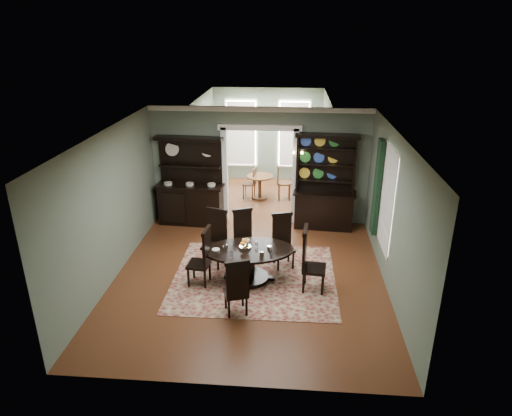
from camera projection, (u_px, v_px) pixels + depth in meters
The scene contains 19 objects.
room at pixel (249, 206), 8.81m from camera, with size 5.51×6.01×3.01m.
parlor at pixel (266, 142), 13.91m from camera, with size 3.51×3.50×3.01m.
doorway_trim at pixel (260, 162), 11.53m from camera, with size 2.08×0.25×2.57m.
right_window at pixel (382, 193), 9.42m from camera, with size 0.15×1.47×2.12m.
wall_sconce at pixel (298, 154), 11.21m from camera, with size 0.27×0.21×0.21m.
rug at pixel (254, 277), 9.40m from camera, with size 3.29×2.93×0.01m, color maroon.
dining_table at pixel (249, 259), 9.13m from camera, with size 1.93×1.89×0.70m.
centerpiece at pixel (245, 245), 9.08m from camera, with size 1.23×0.79×0.20m.
chair_far_left at pixel (216, 236), 9.74m from camera, with size 0.57×0.55×1.25m.
chair_far_mid at pixel (244, 233), 9.94m from camera, with size 0.56×0.55×1.17m.
chair_far_right at pixel (283, 238), 9.70m from camera, with size 0.54×0.52×1.18m.
chair_end_left at pixel (203, 255), 8.93m from camera, with size 0.47×0.50×1.22m.
chair_end_right at pixel (309, 258), 8.74m from camera, with size 0.51×0.53×1.31m.
chair_near at pixel (237, 286), 7.96m from camera, with size 0.53×0.51×1.15m.
sideboard at pixel (191, 194), 11.72m from camera, with size 1.76×0.72×2.27m.
welsh_dresser at pixel (324, 195), 11.45m from camera, with size 1.58×0.68×2.41m.
parlor_table at pixel (260, 184), 13.45m from camera, with size 0.78×0.78×0.72m.
parlor_chair_left at pixel (251, 182), 13.49m from camera, with size 0.41×0.40×0.93m.
parlor_chair_right at pixel (282, 181), 13.40m from camera, with size 0.45×0.44×1.05m.
Camera 1 is at (0.80, -8.10, 4.86)m, focal length 32.00 mm.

